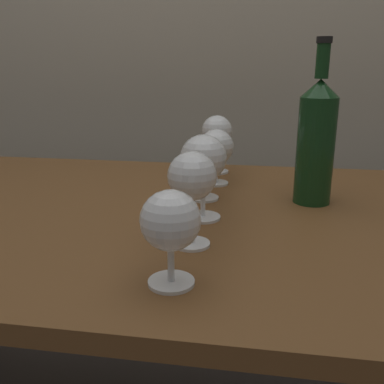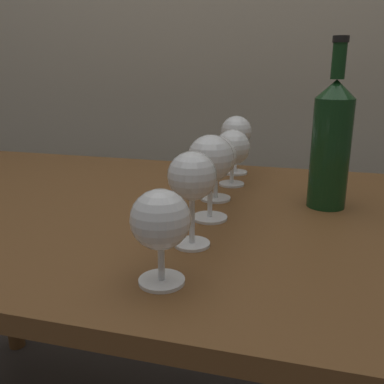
# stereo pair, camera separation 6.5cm
# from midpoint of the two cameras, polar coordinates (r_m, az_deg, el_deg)

# --- Properties ---
(dining_table) EXTENTS (1.55, 0.82, 0.71)m
(dining_table) POSITION_cam_midpoint_polar(r_m,az_deg,el_deg) (0.88, -5.84, -7.22)
(dining_table) COLOR brown
(dining_table) RESTS_ON ground_plane
(wine_glass_pinot) EXTENTS (0.08, 0.08, 0.13)m
(wine_glass_pinot) POSITION_cam_midpoint_polar(r_m,az_deg,el_deg) (0.54, -6.38, -4.25)
(wine_glass_pinot) COLOR white
(wine_glass_pinot) RESTS_ON dining_table
(wine_glass_white) EXTENTS (0.08, 0.08, 0.15)m
(wine_glass_white) POSITION_cam_midpoint_polar(r_m,az_deg,el_deg) (0.65, -2.89, 1.70)
(wine_glass_white) COLOR white
(wine_glass_white) RESTS_ON dining_table
(wine_glass_amber) EXTENTS (0.08, 0.08, 0.16)m
(wine_glass_amber) POSITION_cam_midpoint_polar(r_m,az_deg,el_deg) (0.77, -0.93, 4.30)
(wine_glass_amber) COLOR white
(wine_glass_amber) RESTS_ON dining_table
(wine_glass_cabernet) EXTENTS (0.09, 0.09, 0.14)m
(wine_glass_cabernet) POSITION_cam_midpoint_polar(r_m,az_deg,el_deg) (0.89, -0.52, 4.58)
(wine_glass_cabernet) COLOR white
(wine_glass_cabernet) RESTS_ON dining_table
(wine_glass_port) EXTENTS (0.08, 0.08, 0.13)m
(wine_glass_port) POSITION_cam_midpoint_polar(r_m,az_deg,el_deg) (1.00, 1.39, 5.86)
(wine_glass_port) COLOR white
(wine_glass_port) RESTS_ON dining_table
(wine_glass_chardonnay) EXTENTS (0.08, 0.08, 0.15)m
(wine_glass_chardonnay) POSITION_cam_midpoint_polar(r_m,az_deg,el_deg) (1.11, 1.65, 7.91)
(wine_glass_chardonnay) COLOR white
(wine_glass_chardonnay) RESTS_ON dining_table
(wine_bottle) EXTENTS (0.08, 0.08, 0.33)m
(wine_bottle) POSITION_cam_midpoint_polar(r_m,az_deg,el_deg) (0.89, 14.20, 6.73)
(wine_bottle) COLOR #143819
(wine_bottle) RESTS_ON dining_table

